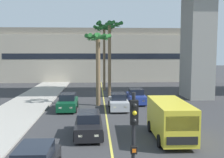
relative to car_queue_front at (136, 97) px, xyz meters
The scene contains 11 objects.
lane_stripe_center 5.66m from the car_queue_front, 127.28° to the right, with size 0.14×56.00×0.01m, color #DBCC4C.
pier_building_backdrop 24.76m from the car_queue_front, 98.00° to the left, with size 38.51×8.04×9.79m.
car_queue_front is the anchor object (origin of this frame).
car_queue_third 3.69m from the car_queue_front, 125.47° to the right, with size 1.86×4.11×1.56m.
car_queue_fourth 12.06m from the car_queue_front, 113.13° to the right, with size 1.90×4.14×1.56m.
car_queue_fifth 7.56m from the car_queue_front, 156.77° to the right, with size 1.88×4.12×1.56m.
delivery_van 12.07m from the car_queue_front, 88.16° to the right, with size 2.21×5.28×2.36m.
traffic_light_median_near 20.60m from the car_queue_front, 98.53° to the right, with size 0.24×0.37×4.20m.
palm_tree_near_median 12.79m from the car_queue_front, 106.85° to the left, with size 3.13×3.18×9.34m.
palm_tree_mid_median 6.54m from the car_queue_front, 167.12° to the right, with size 2.79×2.76×7.42m.
palm_tree_far_median 8.25m from the car_queue_front, 122.17° to the left, with size 3.27×3.37×9.21m.
Camera 1 is at (-0.80, -0.10, 5.45)m, focal length 43.71 mm.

